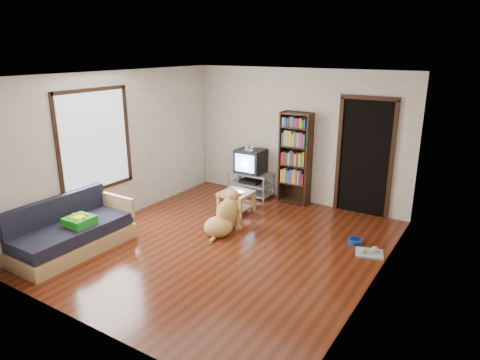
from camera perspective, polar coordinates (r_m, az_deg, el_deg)
The scene contains 18 objects.
ground at distance 6.78m, azimuth -1.88°, elevation -8.65°, with size 5.00×5.00×0.00m, color #5C210F.
ceiling at distance 6.11m, azimuth -2.12°, elevation 13.85°, with size 5.00×5.00×0.00m, color white.
wall_back at distance 8.45m, azimuth 7.63°, elevation 5.77°, with size 4.50×4.50×0.00m, color beige.
wall_front at distance 4.59m, azimuth -19.90°, elevation -5.09°, with size 4.50×4.50×0.00m, color beige.
wall_left at distance 7.78m, azimuth -15.87°, elevation 4.26°, with size 5.00×5.00×0.00m, color beige.
wall_right at distance 5.43m, azimuth 18.04°, elevation -1.43°, with size 5.00×5.00×0.00m, color beige.
green_cushion at distance 6.85m, azimuth -20.62°, elevation -5.13°, with size 0.38×0.38×0.13m, color green.
laptop at distance 7.90m, azimuth -0.62°, elevation -1.58°, with size 0.31×0.20×0.02m, color #B7B8BC.
dog_bowl at distance 7.05m, azimuth 15.08°, elevation -7.86°, with size 0.22×0.22×0.08m, color navy.
grey_rag at distance 6.77m, azimuth 16.85°, elevation -9.34°, with size 0.40×0.32×0.03m, color #969696.
window at distance 7.41m, azimuth -18.76°, elevation 4.96°, with size 0.03×1.46×1.70m.
doorway at distance 8.02m, azimuth 16.30°, elevation 3.27°, with size 1.03×0.05×2.19m.
tv_stand at distance 8.90m, azimuth 1.43°, elevation -0.35°, with size 0.90×0.45×0.50m.
crt_tv at distance 8.78m, azimuth 1.53°, elevation 2.63°, with size 0.55×0.52×0.58m.
bookshelf at distance 8.35m, azimuth 7.41°, elevation 3.54°, with size 0.60×0.30×1.80m.
sofa at distance 6.99m, azimuth -21.46°, elevation -6.74°, with size 0.80×1.80×0.80m.
coffee_table at distance 7.96m, azimuth -0.50°, elevation -2.42°, with size 0.55×0.55×0.40m.
dog at distance 7.11m, azimuth -2.13°, elevation -5.02°, with size 0.57×0.90×0.73m.
Camera 1 is at (3.44, -5.03, 2.96)m, focal length 32.00 mm.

